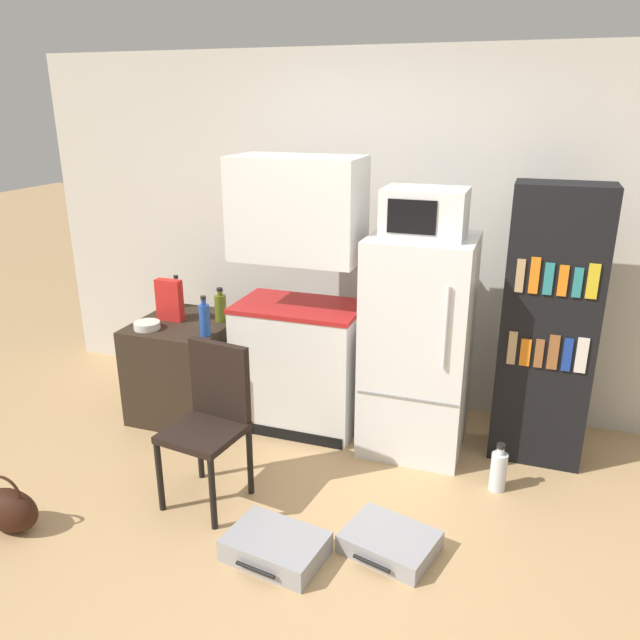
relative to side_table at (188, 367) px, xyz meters
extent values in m
plane|color=tan|center=(1.47, -1.24, -0.36)|extent=(24.00, 24.00, 0.00)
cube|color=beige|center=(1.67, 0.76, 0.92)|extent=(6.40, 0.10, 2.55)
cube|color=#2D2319|center=(0.00, 0.00, 0.00)|extent=(0.67, 0.73, 0.71)
cube|color=silver|center=(0.84, 0.10, 0.08)|extent=(0.84, 0.53, 0.87)
cube|color=#B21E1E|center=(0.84, 0.10, 0.53)|extent=(0.86, 0.54, 0.03)
cube|color=silver|center=(0.84, 0.10, 1.19)|extent=(0.84, 0.45, 0.66)
cube|color=black|center=(0.84, -0.16, -0.32)|extent=(0.81, 0.01, 0.08)
cube|color=white|center=(1.67, 0.07, 0.36)|extent=(0.65, 0.59, 1.43)
cube|color=gray|center=(1.67, -0.23, 0.13)|extent=(0.62, 0.01, 0.01)
cylinder|color=silver|center=(1.88, -0.24, 0.62)|extent=(0.02, 0.02, 0.50)
cube|color=silver|center=(1.67, 0.07, 1.22)|extent=(0.49, 0.35, 0.29)
cube|color=black|center=(1.62, -0.11, 1.22)|extent=(0.28, 0.01, 0.20)
cube|color=black|center=(2.44, 0.21, 0.53)|extent=(0.56, 0.32, 1.76)
cube|color=tan|center=(2.25, 0.04, 0.44)|extent=(0.05, 0.01, 0.21)
cube|color=orange|center=(2.32, 0.04, 0.42)|extent=(0.06, 0.01, 0.17)
cube|color=brown|center=(2.40, 0.04, 0.42)|extent=(0.05, 0.01, 0.18)
cube|color=brown|center=(2.48, 0.04, 0.44)|extent=(0.06, 0.01, 0.22)
cube|color=#193899|center=(2.56, 0.04, 0.43)|extent=(0.05, 0.01, 0.20)
cube|color=silver|center=(2.64, 0.04, 0.44)|extent=(0.06, 0.01, 0.22)
cube|color=tan|center=(2.25, 0.04, 0.89)|extent=(0.05, 0.01, 0.20)
cube|color=orange|center=(2.32, 0.04, 0.90)|extent=(0.05, 0.01, 0.22)
cube|color=teal|center=(2.40, 0.04, 0.88)|extent=(0.05, 0.01, 0.19)
cube|color=orange|center=(2.48, 0.04, 0.88)|extent=(0.05, 0.01, 0.18)
cube|color=teal|center=(2.56, 0.04, 0.88)|extent=(0.05, 0.01, 0.17)
cube|color=gold|center=(2.64, 0.04, 0.89)|extent=(0.06, 0.01, 0.20)
cylinder|color=#566619|center=(0.24, 0.10, 0.45)|extent=(0.08, 0.08, 0.19)
cylinder|color=#566619|center=(0.24, 0.10, 0.57)|extent=(0.04, 0.04, 0.03)
cylinder|color=black|center=(0.24, 0.10, 0.59)|extent=(0.04, 0.04, 0.02)
cylinder|color=#1E47A3|center=(0.28, -0.20, 0.46)|extent=(0.07, 0.07, 0.22)
cylinder|color=#1E47A3|center=(0.28, -0.20, 0.59)|extent=(0.03, 0.03, 0.04)
cylinder|color=black|center=(0.28, -0.20, 0.62)|extent=(0.04, 0.04, 0.02)
cylinder|color=silver|center=(0.16, 0.25, 0.43)|extent=(0.08, 0.08, 0.14)
cylinder|color=silver|center=(0.16, 0.25, 0.51)|extent=(0.04, 0.04, 0.03)
cylinder|color=black|center=(0.16, 0.25, 0.53)|extent=(0.04, 0.04, 0.01)
cylinder|color=#1E6028|center=(-0.22, 0.29, 0.45)|extent=(0.07, 0.07, 0.19)
cylinder|color=#1E6028|center=(-0.22, 0.29, 0.57)|extent=(0.03, 0.03, 0.03)
cylinder|color=black|center=(-0.22, 0.29, 0.59)|extent=(0.04, 0.04, 0.02)
cylinder|color=silver|center=(-0.16, -0.22, 0.38)|extent=(0.18, 0.18, 0.05)
cube|color=red|center=(-0.11, 0.00, 0.51)|extent=(0.19, 0.07, 0.30)
cylinder|color=black|center=(0.46, -1.11, -0.14)|extent=(0.04, 0.04, 0.43)
cylinder|color=black|center=(0.82, -1.16, -0.14)|extent=(0.04, 0.04, 0.43)
cylinder|color=black|center=(0.51, -0.75, -0.14)|extent=(0.04, 0.04, 0.43)
cylinder|color=black|center=(0.87, -0.80, -0.14)|extent=(0.04, 0.04, 0.43)
cube|color=black|center=(0.67, -0.95, 0.09)|extent=(0.45, 0.45, 0.04)
cube|color=black|center=(0.69, -0.77, 0.34)|extent=(0.38, 0.10, 0.46)
cube|color=#99999E|center=(1.77, -1.02, -0.30)|extent=(0.53, 0.45, 0.10)
cylinder|color=black|center=(1.72, -1.21, -0.30)|extent=(0.20, 0.07, 0.02)
cube|color=#99999E|center=(1.23, -1.26, -0.30)|extent=(0.53, 0.41, 0.12)
cylinder|color=black|center=(1.20, -1.44, -0.30)|extent=(0.22, 0.05, 0.02)
ellipsoid|color=#33190F|center=(-0.22, -1.53, -0.24)|extent=(0.36, 0.20, 0.24)
torus|color=#33190F|center=(-0.22, -1.53, -0.13)|extent=(0.21, 0.02, 0.21)
cylinder|color=silver|center=(2.25, -0.28, -0.24)|extent=(0.10, 0.10, 0.24)
cylinder|color=silver|center=(2.25, -0.28, -0.09)|extent=(0.04, 0.04, 0.04)
cylinder|color=black|center=(2.25, -0.28, -0.06)|extent=(0.05, 0.05, 0.02)
camera|label=1|loc=(2.29, -3.64, 1.86)|focal=35.00mm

